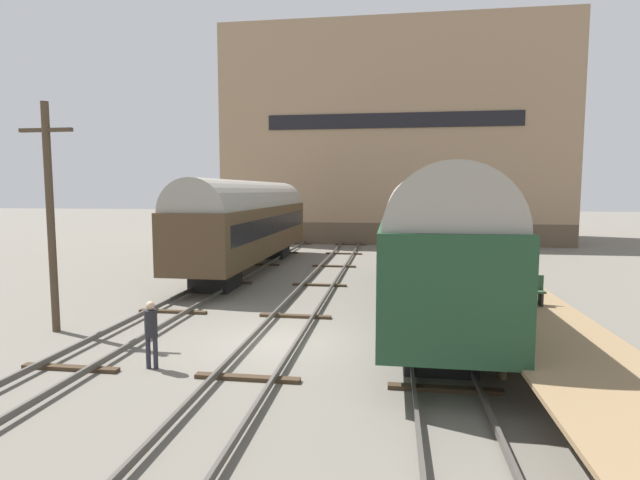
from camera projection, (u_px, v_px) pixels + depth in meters
ground_plane at (276, 343)px, 15.00m from camera, size 200.00×200.00×0.00m
track_left at (131, 332)px, 15.66m from camera, size 2.60×60.00×0.26m
track_middle at (276, 338)px, 14.99m from camera, size 2.60×60.00×0.26m
track_right at (434, 345)px, 14.32m from camera, size 2.60×60.00×0.26m
train_car_green at (425, 233)px, 19.01m from camera, size 3.14×18.76×5.18m
train_car_brown at (250, 220)px, 28.45m from camera, size 3.10×17.34×5.10m
station_platform at (560, 341)px, 11.89m from camera, size 2.86×14.08×1.06m
bench at (520, 289)px, 15.35m from camera, size 1.40×0.40×0.91m
person_worker at (151, 328)px, 12.71m from camera, size 0.32×0.32×1.76m
utility_pole at (50, 214)px, 15.84m from camera, size 1.80×0.24×7.32m
warehouse_building at (392, 140)px, 46.96m from camera, size 29.37×13.11×18.56m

